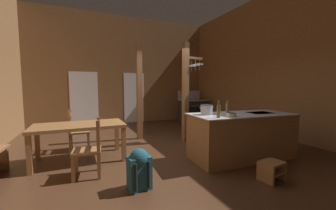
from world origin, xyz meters
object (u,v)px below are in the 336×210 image
ladderback_chair_near_window (90,149)px  backpack (139,168)px  stockpot_on_counter (207,110)px  ladderback_chair_by_post (77,131)px  mixing_bowl_on_counter (232,115)px  stove_range (194,110)px  kitchen_island (241,136)px  step_stool (272,169)px  dining_table (80,128)px  bottle_tall_on_counter (219,111)px  bottle_short_on_counter (227,108)px

ladderback_chair_near_window → backpack: bearing=-51.0°
ladderback_chair_near_window → stockpot_on_counter: bearing=-4.8°
ladderback_chair_by_post → mixing_bowl_on_counter: size_ratio=5.34×
stove_range → kitchen_island: bearing=-108.6°
kitchen_island → ladderback_chair_by_post: (-3.14, 1.95, -0.01)m
step_stool → dining_table: size_ratio=0.23×
kitchen_island → ladderback_chair_near_window: ladderback_chair_near_window is taller
kitchen_island → bottle_tall_on_counter: (-0.81, -0.26, 0.59)m
kitchen_island → bottle_short_on_counter: bottle_short_on_counter is taller
kitchen_island → bottle_tall_on_counter: bearing=-162.1°
bottle_short_on_counter → mixing_bowl_on_counter: bearing=-122.9°
ladderback_chair_near_window → backpack: ladderback_chair_near_window is taller
step_stool → stockpot_on_counter: size_ratio=1.26×
stove_range → backpack: size_ratio=2.21×
backpack → bottle_tall_on_counter: bearing=5.6°
step_stool → backpack: (-1.99, 0.58, 0.14)m
backpack → mixing_bowl_on_counter: bearing=5.6°
step_stool → ladderback_chair_near_window: bearing=152.8°
ladderback_chair_by_post → bottle_tall_on_counter: bearing=-43.5°
ladderback_chair_by_post → stockpot_on_counter: bearing=-36.8°
stove_range → dining_table: stove_range is taller
ladderback_chair_near_window → bottle_tall_on_counter: bottle_tall_on_counter is taller
dining_table → stockpot_on_counter: size_ratio=5.47×
dining_table → ladderback_chair_near_window: 0.87m
ladderback_chair_near_window → stove_range: bearing=42.2°
stove_range → bottle_short_on_counter: bearing=-111.6°
step_stool → bottle_tall_on_counter: bottle_tall_on_counter is taller
kitchen_island → ladderback_chair_near_window: 2.95m
ladderback_chair_by_post → bottle_short_on_counter: bearing=-29.0°
dining_table → ladderback_chair_near_window: size_ratio=1.80×
step_stool → stove_range: bearing=71.6°
ladderback_chair_near_window → bottle_tall_on_counter: 2.29m
ladderback_chair_by_post → stove_range: bearing=27.3°
ladderback_chair_near_window → bottle_short_on_counter: (2.78, -0.06, 0.58)m
mixing_bowl_on_counter → bottle_short_on_counter: size_ratio=0.67×
dining_table → mixing_bowl_on_counter: 2.97m
step_stool → dining_table: 3.54m
stove_range → stockpot_on_counter: stove_range is taller
ladderback_chair_near_window → stockpot_on_counter: (2.17, -0.18, 0.58)m
stove_range → bottle_tall_on_counter: size_ratio=4.25×
backpack → stockpot_on_counter: (1.55, 0.58, 0.71)m
dining_table → bottle_short_on_counter: (2.93, -0.89, 0.38)m
stockpot_on_counter → stove_range: bearing=61.9°
ladderback_chair_by_post → backpack: bearing=-70.6°
stove_range → backpack: bearing=-128.5°
stove_range → step_stool: stove_range is taller
step_stool → backpack: size_ratio=0.66×
backpack → ladderback_chair_by_post: bearing=109.4°
step_stool → ladderback_chair_near_window: 2.95m
backpack → bottle_tall_on_counter: size_ratio=1.92×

